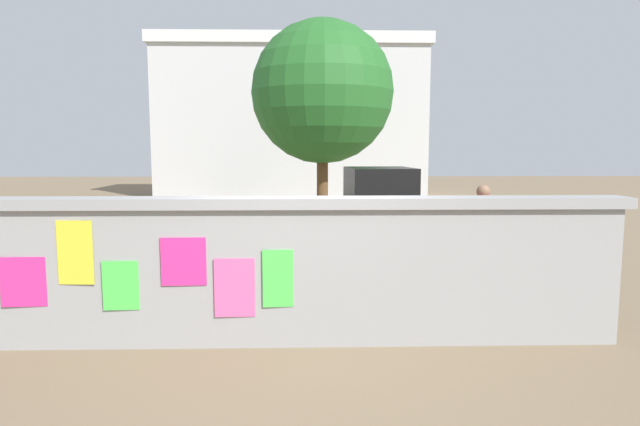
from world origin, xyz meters
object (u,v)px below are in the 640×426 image
at_px(auto_rickshaw_truck, 328,217).
at_px(tree_roadside, 322,93).
at_px(motorcycle, 99,273).
at_px(person_walking, 482,223).

height_order(auto_rickshaw_truck, tree_roadside, tree_roadside).
relative_size(auto_rickshaw_truck, motorcycle, 1.95).
bearing_deg(tree_roadside, person_walking, -73.46).
bearing_deg(motorcycle, auto_rickshaw_truck, 39.13).
distance_m(person_walking, tree_roadside, 8.94).
distance_m(auto_rickshaw_truck, tree_roadside, 7.27).
bearing_deg(tree_roadside, motorcycle, -110.29).
bearing_deg(person_walking, tree_roadside, 106.54).
bearing_deg(auto_rickshaw_truck, tree_roadside, 89.20).
distance_m(motorcycle, person_walking, 6.01).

